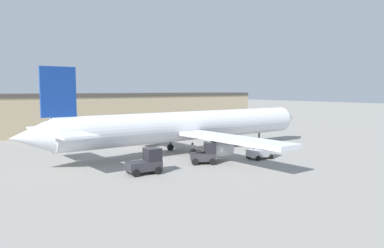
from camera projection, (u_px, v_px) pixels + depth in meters
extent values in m
plane|color=gray|center=(192.00, 152.00, 51.53)|extent=(400.00, 400.00, 0.00)
cube|color=tan|center=(52.00, 115.00, 72.52)|extent=(93.66, 11.75, 7.07)
cube|color=#47423D|center=(51.00, 95.00, 72.16)|extent=(93.66, 11.99, 0.70)
cylinder|color=silver|center=(192.00, 125.00, 51.20)|extent=(37.69, 5.07, 3.90)
cone|color=silver|center=(287.00, 118.00, 63.57)|extent=(3.24, 3.91, 3.82)
cone|color=silver|center=(31.00, 137.00, 38.48)|extent=(4.40, 3.83, 3.70)
cube|color=silver|center=(143.00, 126.00, 58.05)|extent=(3.84, 16.31, 0.50)
cube|color=silver|center=(233.00, 139.00, 42.19)|extent=(3.84, 16.31, 0.50)
cylinder|color=#B7B7BC|center=(151.00, 136.00, 56.27)|extent=(3.11, 2.14, 2.05)
cylinder|color=#B7B7BC|center=(219.00, 149.00, 44.24)|extent=(3.11, 2.14, 2.05)
cube|color=navy|center=(58.00, 92.00, 39.83)|extent=(3.78, 0.48, 5.39)
cube|color=silver|center=(47.00, 128.00, 43.60)|extent=(3.65, 4.78, 0.24)
cube|color=silver|center=(74.00, 135.00, 36.83)|extent=(3.65, 4.78, 0.24)
cylinder|color=#38383D|center=(259.00, 138.00, 59.68)|extent=(0.28, 0.28, 1.67)
cylinder|color=black|center=(259.00, 141.00, 59.73)|extent=(0.71, 0.37, 0.70)
cylinder|color=#38383D|center=(192.00, 149.00, 48.32)|extent=(0.28, 0.28, 1.67)
cylinder|color=black|center=(192.00, 152.00, 48.35)|extent=(0.91, 0.38, 0.90)
cylinder|color=#38383D|center=(170.00, 145.00, 52.31)|extent=(0.28, 0.28, 1.67)
cylinder|color=black|center=(170.00, 147.00, 52.35)|extent=(0.91, 0.38, 0.90)
cylinder|color=#1E2338|center=(253.00, 147.00, 52.91)|extent=(0.26, 0.26, 0.77)
cylinder|color=yellow|center=(254.00, 142.00, 52.85)|extent=(0.35, 0.35, 0.61)
sphere|color=tan|center=(254.00, 139.00, 52.81)|extent=(0.23, 0.23, 0.23)
cube|color=#B2B2B7|center=(260.00, 153.00, 46.09)|extent=(3.09, 2.02, 0.84)
cube|color=black|center=(265.00, 144.00, 46.42)|extent=(1.43, 1.71, 1.20)
cylinder|color=black|center=(271.00, 157.00, 45.90)|extent=(0.65, 0.33, 0.62)
cylinder|color=black|center=(261.00, 154.00, 47.42)|extent=(0.65, 0.33, 0.62)
cylinder|color=black|center=(258.00, 158.00, 44.83)|extent=(0.65, 0.33, 0.62)
cylinder|color=black|center=(248.00, 156.00, 46.35)|extent=(0.65, 0.33, 0.62)
cube|color=#2D2D33|center=(203.00, 157.00, 43.05)|extent=(3.36, 2.99, 0.86)
cube|color=black|center=(210.00, 148.00, 43.02)|extent=(1.90, 2.02, 1.23)
cube|color=#333333|center=(199.00, 148.00, 42.91)|extent=(2.16, 1.98, 0.70)
cylinder|color=black|center=(213.00, 162.00, 42.29)|extent=(0.79, 0.63, 0.76)
cylinder|color=black|center=(210.00, 159.00, 44.06)|extent=(0.79, 0.63, 0.76)
cylinder|color=black|center=(195.00, 162.00, 42.12)|extent=(0.79, 0.63, 0.76)
cylinder|color=black|center=(194.00, 159.00, 43.89)|extent=(0.79, 0.63, 0.76)
cube|color=#2D2D33|center=(144.00, 166.00, 37.82)|extent=(3.60, 2.19, 0.90)
cube|color=black|center=(152.00, 154.00, 38.19)|extent=(1.68, 1.80, 1.29)
cylinder|color=black|center=(158.00, 171.00, 37.66)|extent=(0.79, 0.36, 0.76)
cylinder|color=black|center=(151.00, 167.00, 39.24)|extent=(0.79, 0.36, 0.76)
cylinder|color=black|center=(136.00, 173.00, 36.48)|extent=(0.79, 0.36, 0.76)
cylinder|color=black|center=(129.00, 170.00, 38.06)|extent=(0.79, 0.36, 0.76)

